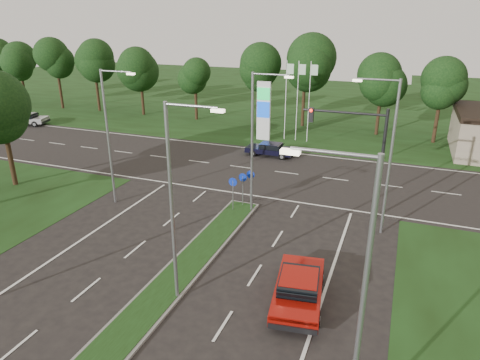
% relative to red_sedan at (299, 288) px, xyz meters
% --- Properties ---
extents(verge_far, '(160.00, 50.00, 0.02)m').
position_rel_red_sedan_xyz_m(verge_far, '(-6.00, 47.25, -0.73)').
color(verge_far, black).
rests_on(verge_far, ground).
extents(cross_road, '(160.00, 12.00, 0.02)m').
position_rel_red_sedan_xyz_m(cross_road, '(-6.00, 16.25, -0.73)').
color(cross_road, black).
rests_on(cross_road, ground).
extents(median_kerb, '(2.00, 26.00, 0.12)m').
position_rel_red_sedan_xyz_m(median_kerb, '(-6.00, -3.75, -0.67)').
color(median_kerb, slate).
rests_on(median_kerb, ground).
extents(streetlight_median_near, '(2.53, 0.22, 9.00)m').
position_rel_red_sedan_xyz_m(streetlight_median_near, '(-5.00, -1.75, 4.35)').
color(streetlight_median_near, gray).
rests_on(streetlight_median_near, ground).
extents(streetlight_median_far, '(2.53, 0.22, 9.00)m').
position_rel_red_sedan_xyz_m(streetlight_median_far, '(-5.00, 8.25, 4.35)').
color(streetlight_median_far, gray).
rests_on(streetlight_median_far, ground).
extents(streetlight_left_far, '(2.53, 0.22, 9.00)m').
position_rel_red_sedan_xyz_m(streetlight_left_far, '(-14.30, 6.25, 4.35)').
color(streetlight_left_far, gray).
rests_on(streetlight_left_far, ground).
extents(streetlight_right_far, '(2.53, 0.22, 9.00)m').
position_rel_red_sedan_xyz_m(streetlight_right_far, '(2.80, 8.25, 4.35)').
color(streetlight_right_far, gray).
rests_on(streetlight_right_far, ground).
extents(streetlight_right_near, '(2.53, 0.22, 9.00)m').
position_rel_red_sedan_xyz_m(streetlight_right_near, '(2.80, -5.75, 4.35)').
color(streetlight_right_near, gray).
rests_on(streetlight_right_near, ground).
extents(traffic_signal, '(5.10, 0.42, 7.00)m').
position_rel_red_sedan_xyz_m(traffic_signal, '(1.19, 10.25, 3.92)').
color(traffic_signal, black).
rests_on(traffic_signal, ground).
extents(median_signs, '(1.16, 1.76, 2.38)m').
position_rel_red_sedan_xyz_m(median_signs, '(-6.00, 8.65, 0.98)').
color(median_signs, gray).
rests_on(median_signs, ground).
extents(gas_pylon, '(5.80, 1.26, 8.00)m').
position_rel_red_sedan_xyz_m(gas_pylon, '(-9.79, 25.30, 2.47)').
color(gas_pylon, silver).
rests_on(gas_pylon, ground).
extents(treeline_far, '(6.00, 6.00, 9.90)m').
position_rel_red_sedan_xyz_m(treeline_far, '(-5.90, 32.19, 6.10)').
color(treeline_far, black).
rests_on(treeline_far, ground).
extents(red_sedan, '(2.71, 5.17, 1.36)m').
position_rel_red_sedan_xyz_m(red_sedan, '(0.00, 0.00, 0.00)').
color(red_sedan, '#910E07').
rests_on(red_sedan, ground).
extents(navy_sedan, '(4.35, 1.83, 1.19)m').
position_rel_red_sedan_xyz_m(navy_sedan, '(-7.67, 20.25, -0.09)').
color(navy_sedan, black).
rests_on(navy_sedan, ground).
extents(far_car_a, '(5.20, 3.39, 1.38)m').
position_rel_red_sedan_xyz_m(far_car_a, '(-38.20, 21.26, 0.01)').
color(far_car_a, '#A7A7A7').
rests_on(far_car_a, ground).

